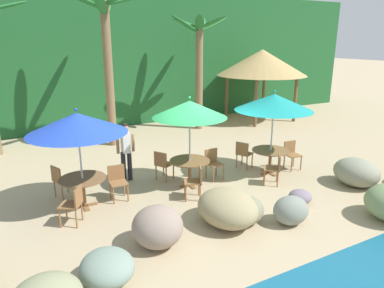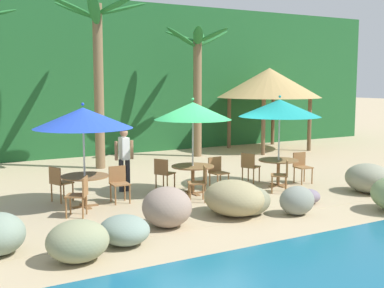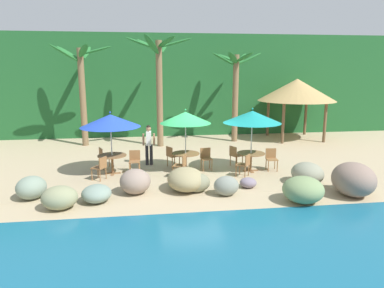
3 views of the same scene
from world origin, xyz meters
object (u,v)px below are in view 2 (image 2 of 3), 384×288
(dining_table_green, at_px, (193,171))
(umbrella_teal, at_px, (280,108))
(umbrella_blue, at_px, (83,118))
(chair_blue_left, at_px, (80,193))
(chair_blue_inland, at_px, (59,181))
(umbrella_green, at_px, (193,111))
(palm_tree_second, at_px, (98,53))
(chair_green_seaward, at_px, (217,171))
(chair_teal_seaward, at_px, (301,165))
(chair_blue_seaward, at_px, (119,181))
(chair_teal_left, at_px, (283,173))
(dining_table_teal, at_px, (278,164))
(palm_tree_third, at_px, (198,70))
(chair_green_left, at_px, (201,181))
(palapa_hut, at_px, (269,83))
(chair_teal_inland, at_px, (250,165))
(dining_table_blue, at_px, (85,181))
(waiter_in_white, at_px, (124,154))
(chair_green_inland, at_px, (163,172))

(dining_table_green, bearing_deg, umbrella_teal, -7.01)
(umbrella_blue, bearing_deg, chair_blue_left, -114.47)
(chair_blue_inland, height_order, umbrella_green, umbrella_green)
(chair_blue_left, bearing_deg, dining_table_green, 12.52)
(umbrella_green, height_order, palm_tree_second, palm_tree_second)
(chair_green_seaward, relative_size, chair_teal_seaward, 1.00)
(chair_blue_seaward, bearing_deg, umbrella_teal, -5.35)
(chair_blue_left, distance_m, chair_teal_left, 5.31)
(chair_teal_seaward, bearing_deg, dining_table_teal, -178.82)
(umbrella_green, height_order, palm_tree_third, palm_tree_third)
(chair_blue_seaward, xyz_separation_m, chair_green_left, (1.74, -0.93, 0.00))
(chair_teal_seaward, relative_size, palapa_hut, 0.20)
(chair_teal_inland, distance_m, chair_teal_left, 1.45)
(dining_table_blue, distance_m, waiter_in_white, 1.85)
(chair_green_inland, relative_size, palapa_hut, 0.20)
(chair_green_seaward, relative_size, chair_green_inland, 1.00)
(dining_table_green, height_order, waiter_in_white, waiter_in_white)
(chair_blue_inland, height_order, chair_green_left, same)
(umbrella_blue, distance_m, chair_green_inland, 2.88)
(dining_table_teal, bearing_deg, waiter_in_white, 159.48)
(umbrella_green, bearing_deg, palm_tree_third, 58.55)
(dining_table_green, relative_size, chair_teal_inland, 1.26)
(umbrella_green, distance_m, dining_table_green, 1.53)
(chair_teal_seaward, distance_m, chair_teal_left, 1.50)
(chair_green_seaward, height_order, dining_table_teal, chair_green_seaward)
(umbrella_blue, height_order, chair_teal_seaward, umbrella_blue)
(chair_blue_inland, relative_size, palm_tree_second, 0.16)
(umbrella_blue, xyz_separation_m, chair_teal_left, (4.95, -1.11, -1.56))
(dining_table_teal, bearing_deg, umbrella_blue, 175.95)
(palapa_hut, bearing_deg, chair_teal_seaward, -120.69)
(umbrella_green, relative_size, chair_teal_inland, 2.86)
(chair_blue_left, xyz_separation_m, chair_teal_left, (5.30, -0.33, 0.00))
(chair_blue_inland, distance_m, waiter_in_white, 1.92)
(chair_blue_inland, distance_m, dining_table_green, 3.35)
(umbrella_blue, bearing_deg, waiter_in_white, 37.58)
(chair_green_left, bearing_deg, palapa_hut, 42.34)
(chair_blue_inland, xyz_separation_m, chair_green_seaward, (4.08, -0.67, 0.00))
(dining_table_green, relative_size, chair_teal_seaward, 1.26)
(chair_green_inland, relative_size, chair_green_left, 1.00)
(chair_green_inland, xyz_separation_m, chair_teal_seaward, (3.91, -0.99, 0.00))
(dining_table_green, relative_size, chair_teal_left, 1.26)
(umbrella_blue, bearing_deg, umbrella_teal, -4.05)
(dining_table_blue, xyz_separation_m, dining_table_green, (2.84, -0.07, 0.00))
(chair_green_left, bearing_deg, dining_table_green, 72.75)
(dining_table_teal, distance_m, chair_teal_left, 0.86)
(chair_blue_left, xyz_separation_m, chair_teal_inland, (5.30, 1.12, 0.00))
(chair_green_inland, xyz_separation_m, chair_teal_left, (2.61, -1.73, 0.00))
(chair_blue_left, relative_size, umbrella_teal, 0.35)
(chair_green_inland, height_order, chair_teal_left, same)
(dining_table_green, bearing_deg, waiter_in_white, 140.30)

